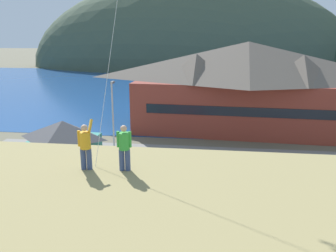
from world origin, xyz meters
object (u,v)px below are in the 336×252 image
at_px(wharf_dock, 192,107).
at_px(parked_car_corner_spot, 320,206).
at_px(storage_shed_near_lot, 64,150).
at_px(parked_car_front_row_red, 156,168).
at_px(person_companion, 124,146).
at_px(parking_light_pole, 113,115).
at_px(parked_car_back_row_right, 178,198).
at_px(harbor_lodge, 247,84).
at_px(person_kite_flyer, 85,145).
at_px(moored_boat_wharfside, 170,108).
at_px(parked_car_back_row_left, 9,155).

height_order(wharf_dock, parked_car_corner_spot, parked_car_corner_spot).
bearing_deg(storage_shed_near_lot, parked_car_front_row_red, 5.88).
bearing_deg(person_companion, parking_light_pole, 107.66).
bearing_deg(parked_car_corner_spot, parked_car_back_row_right, -179.64).
bearing_deg(harbor_lodge, person_kite_flyer, -105.53).
height_order(parked_car_back_row_right, parking_light_pole, parking_light_pole).
bearing_deg(parked_car_front_row_red, person_companion, -84.95).
height_order(storage_shed_near_lot, parked_car_corner_spot, storage_shed_near_lot).
xyz_separation_m(wharf_dock, parked_car_front_row_red, (-1.42, -29.78, 0.71)).
height_order(moored_boat_wharfside, parked_car_back_row_right, moored_boat_wharfside).
xyz_separation_m(harbor_lodge, parking_light_pole, (-14.01, -12.44, -1.55)).
relative_size(wharf_dock, parked_car_front_row_red, 2.79).
relative_size(wharf_dock, parking_light_pole, 1.54).
distance_m(parked_car_front_row_red, person_kite_flyer, 16.79).
distance_m(storage_shed_near_lot, wharf_dock, 31.99).
height_order(harbor_lodge, parking_light_pole, harbor_lodge).
height_order(parked_car_back_row_left, parked_car_corner_spot, same).
relative_size(harbor_lodge, storage_shed_near_lot, 5.25).
bearing_deg(wharf_dock, parked_car_front_row_red, -92.72).
bearing_deg(moored_boat_wharfside, storage_shed_near_lot, -101.58).
height_order(wharf_dock, parked_car_front_row_red, parked_car_front_row_red).
bearing_deg(moored_boat_wharfside, person_kite_flyer, -87.38).
relative_size(parked_car_back_row_left, parked_car_front_row_red, 1.03).
distance_m(parked_car_back_row_left, parked_car_corner_spot, 27.25).
distance_m(harbor_lodge, parked_car_back_row_left, 28.67).
bearing_deg(storage_shed_near_lot, moored_boat_wharfside, 78.42).
relative_size(parked_car_corner_spot, parking_light_pole, 0.55).
height_order(wharf_dock, person_kite_flyer, person_kite_flyer).
bearing_deg(parked_car_back_row_right, parked_car_back_row_left, 157.90).
distance_m(parked_car_front_row_red, person_companion, 16.77).
xyz_separation_m(moored_boat_wharfside, parked_car_back_row_right, (4.44, -32.07, 0.34)).
relative_size(parked_car_back_row_left, person_companion, 2.49).
xyz_separation_m(harbor_lodge, storage_shed_near_lot, (-16.66, -18.18, -3.32)).
xyz_separation_m(parked_car_back_row_right, person_companion, (-1.05, -9.94, 7.03)).
bearing_deg(parked_car_back_row_left, parking_light_pole, 19.38).
relative_size(harbor_lodge, parked_car_back_row_left, 6.97).
bearing_deg(parked_car_front_row_red, harbor_lodge, 62.76).
relative_size(harbor_lodge, parking_light_pole, 3.95).
bearing_deg(parked_car_front_row_red, person_kite_flyer, -90.45).
bearing_deg(parked_car_corner_spot, wharf_dock, 106.71).
relative_size(moored_boat_wharfside, parked_car_corner_spot, 1.71).
bearing_deg(moored_boat_wharfside, person_companion, -85.39).
distance_m(storage_shed_near_lot, person_companion, 17.82).
bearing_deg(parked_car_back_row_right, moored_boat_wharfside, 97.88).
height_order(storage_shed_near_lot, parked_car_back_row_right, storage_shed_near_lot).
distance_m(storage_shed_near_lot, parked_car_back_row_left, 7.38).
bearing_deg(person_kite_flyer, parked_car_back_row_left, 130.41).
xyz_separation_m(parked_car_back_row_left, parking_light_pole, (9.42, 3.31, 3.41)).
height_order(wharf_dock, parked_car_back_row_left, parked_car_back_row_left).
distance_m(moored_boat_wharfside, parked_car_corner_spot, 34.92).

